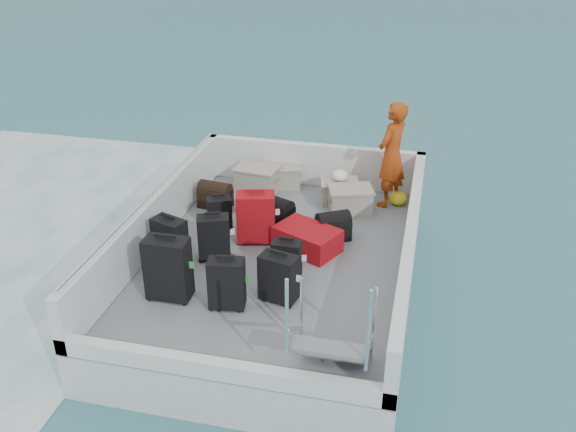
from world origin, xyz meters
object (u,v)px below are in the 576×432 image
suitcase_5 (256,218)px  crate_1 (282,177)px  suitcase_8 (307,239)px  crate_2 (339,192)px  crate_3 (350,201)px  crate_0 (257,180)px  suitcase_7 (287,260)px  suitcase_3 (227,284)px  suitcase_2 (220,214)px  suitcase_1 (170,242)px  suitcase_0 (168,269)px  suitcase_4 (214,238)px  suitcase_6 (279,278)px  passenger (392,155)px

suitcase_5 → crate_1: bearing=78.4°
suitcase_8 → crate_2: size_ratio=1.53×
suitcase_5 → suitcase_8: suitcase_5 is taller
crate_1 → crate_3: 1.40m
suitcase_8 → crate_0: size_ratio=1.31×
crate_0 → crate_3: (1.58, -0.41, -0.01)m
crate_0 → crate_2: bearing=-3.9°
suitcase_7 → crate_1: 2.77m
suitcase_3 → suitcase_8: (0.64, 1.53, -0.16)m
suitcase_7 → suitcase_2: bearing=139.7°
suitcase_1 → suitcase_5: 1.25m
crate_0 → suitcase_0: bearing=-93.6°
suitcase_0 → suitcase_4: bearing=77.2°
suitcase_7 → suitcase_6: bearing=-88.4°
suitcase_0 → suitcase_1: size_ratio=1.23×
suitcase_4 → suitcase_5: suitcase_5 is taller
suitcase_5 → crate_3: bearing=31.4°
suitcase_3 → crate_3: 2.98m
suitcase_0 → crate_3: suitcase_0 is taller
crate_1 → suitcase_1: bearing=-107.2°
suitcase_1 → suitcase_4: 0.57m
suitcase_1 → crate_0: bearing=98.7°
suitcase_2 → suitcase_3: bearing=-93.2°
crate_0 → crate_2: crate_0 is taller
crate_1 → passenger: passenger is taller
suitcase_1 → suitcase_7: (1.55, 0.02, -0.07)m
suitcase_1 → suitcase_8: 1.83m
suitcase_3 → suitcase_6: 0.62m
suitcase_1 → passenger: passenger is taller
suitcase_0 → crate_0: suitcase_0 is taller
suitcase_4 → crate_0: (-0.02, 2.17, -0.12)m
suitcase_0 → crate_2: 3.46m
crate_1 → suitcase_4: bearing=-97.8°
suitcase_2 → suitcase_5: size_ratio=0.70×
suitcase_3 → suitcase_4: (-0.52, 1.03, -0.01)m
passenger → suitcase_7: bearing=2.4°
suitcase_2 → suitcase_3: (0.70, -1.80, 0.07)m
suitcase_7 → suitcase_4: bearing=166.0°
suitcase_1 → suitcase_0: bearing=-48.9°
crate_3 → passenger: bearing=38.5°
suitcase_2 → suitcase_4: 0.79m
suitcase_1 → crate_1: (0.84, 2.69, -0.16)m
suitcase_6 → suitcase_5: bearing=129.3°
crate_1 → crate_2: crate_1 is taller
suitcase_7 → suitcase_5: bearing=126.8°
passenger → suitcase_4: bearing=-18.1°
passenger → suitcase_3: bearing=-0.4°
suitcase_2 → crate_0: 1.41m
crate_1 → passenger: size_ratio=0.34×
suitcase_0 → crate_1: 3.48m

